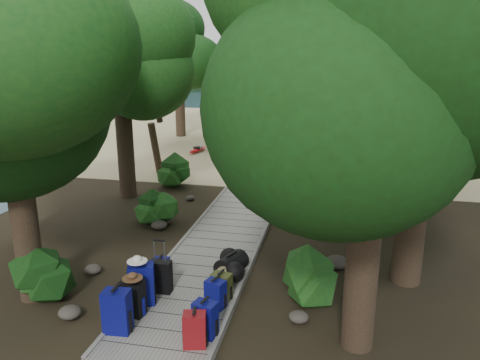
% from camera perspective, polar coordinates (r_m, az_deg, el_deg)
% --- Properties ---
extents(ground, '(120.00, 120.00, 0.00)m').
position_cam_1_polar(ground, '(11.95, -2.26, -7.87)').
color(ground, black).
rests_on(ground, ground).
extents(sand_beach, '(40.00, 22.00, 0.02)m').
position_cam_1_polar(sand_beach, '(27.17, 6.05, 5.50)').
color(sand_beach, tan).
rests_on(sand_beach, ground).
extents(distant_hill, '(32.00, 16.00, 12.00)m').
position_cam_1_polar(distant_hill, '(72.69, -24.51, 10.54)').
color(distant_hill, black).
rests_on(distant_hill, ground).
extents(boardwalk, '(2.00, 12.00, 0.12)m').
position_cam_1_polar(boardwalk, '(12.83, -1.17, -5.88)').
color(boardwalk, gray).
rests_on(boardwalk, ground).
extents(backpack_left_a, '(0.47, 0.34, 0.84)m').
position_cam_1_polar(backpack_left_a, '(8.44, -14.76, -14.98)').
color(backpack_left_a, '#0E0A6D').
rests_on(backpack_left_a, boardwalk).
extents(backpack_left_b, '(0.44, 0.33, 0.75)m').
position_cam_1_polar(backpack_left_b, '(8.87, -12.96, -13.60)').
color(backpack_left_b, black).
rests_on(backpack_left_b, boardwalk).
extents(backpack_left_c, '(0.56, 0.48, 0.88)m').
position_cam_1_polar(backpack_left_c, '(9.17, -11.91, -12.06)').
color(backpack_left_c, '#0E0A6D').
rests_on(backpack_left_c, boardwalk).
extents(backpack_left_d, '(0.34, 0.26, 0.50)m').
position_cam_1_polar(backpack_left_d, '(10.08, -9.60, -10.43)').
color(backpack_left_d, '#0E0A6D').
rests_on(backpack_left_d, boardwalk).
extents(backpack_right_a, '(0.41, 0.33, 0.65)m').
position_cam_1_polar(backpack_right_a, '(7.92, -5.55, -17.51)').
color(backpack_right_a, maroon).
rests_on(backpack_right_a, boardwalk).
extents(backpack_right_b, '(0.43, 0.35, 0.68)m').
position_cam_1_polar(backpack_right_b, '(8.14, -4.27, -16.36)').
color(backpack_right_b, '#0E0A6D').
rests_on(backpack_right_b, boardwalk).
extents(backpack_right_c, '(0.41, 0.35, 0.60)m').
position_cam_1_polar(backpack_right_c, '(8.92, -3.02, -13.55)').
color(backpack_right_c, '#0E0A6D').
rests_on(backpack_right_c, boardwalk).
extents(backpack_right_d, '(0.42, 0.34, 0.57)m').
position_cam_1_polar(backpack_right_d, '(9.20, -2.30, -12.67)').
color(backpack_right_d, '#383D1A').
rests_on(backpack_right_d, boardwalk).
extents(duffel_right_khaki, '(0.50, 0.62, 0.36)m').
position_cam_1_polar(duffel_right_khaki, '(10.03, -1.19, -10.81)').
color(duffel_right_khaki, brown).
rests_on(duffel_right_khaki, boardwalk).
extents(duffel_right_black, '(0.67, 0.82, 0.45)m').
position_cam_1_polar(duffel_right_black, '(10.13, -1.04, -10.25)').
color(duffel_right_black, black).
rests_on(duffel_right_black, boardwalk).
extents(suitcase_on_boardwalk, '(0.42, 0.24, 0.66)m').
position_cam_1_polar(suitcase_on_boardwalk, '(9.54, -9.63, -11.53)').
color(suitcase_on_boardwalk, black).
rests_on(suitcase_on_boardwalk, boardwalk).
extents(lone_suitcase_on_sand, '(0.46, 0.27, 0.71)m').
position_cam_1_polar(lone_suitcase_on_sand, '(19.01, 4.85, 2.25)').
color(lone_suitcase_on_sand, black).
rests_on(lone_suitcase_on_sand, sand_beach).
extents(hat_brown, '(0.36, 0.36, 0.11)m').
position_cam_1_polar(hat_brown, '(8.62, -13.00, -11.28)').
color(hat_brown, '#51351E').
rests_on(hat_brown, backpack_left_b).
extents(hat_white, '(0.38, 0.38, 0.13)m').
position_cam_1_polar(hat_white, '(8.92, -12.45, -9.30)').
color(hat_white, silver).
rests_on(hat_white, backpack_left_c).
extents(kayak, '(1.26, 3.23, 0.32)m').
position_cam_1_polar(kayak, '(22.46, -5.17, 3.82)').
color(kayak, '#B60F11').
rests_on(kayak, sand_beach).
extents(sun_lounger, '(0.73, 1.70, 0.53)m').
position_cam_1_polar(sun_lounger, '(20.12, 11.07, 2.50)').
color(sun_lounger, silver).
rests_on(sun_lounger, sand_beach).
extents(tree_right_a, '(4.55, 4.55, 7.58)m').
position_cam_1_polar(tree_right_a, '(7.13, 15.97, 7.16)').
color(tree_right_a, black).
rests_on(tree_right_a, ground).
extents(tree_right_b, '(4.90, 4.90, 8.76)m').
position_cam_1_polar(tree_right_b, '(9.69, 21.82, 12.27)').
color(tree_right_b, black).
rests_on(tree_right_b, ground).
extents(tree_right_c, '(5.61, 5.61, 9.72)m').
position_cam_1_polar(tree_right_c, '(12.38, 17.00, 15.43)').
color(tree_right_c, black).
rests_on(tree_right_c, ground).
extents(tree_right_d, '(6.54, 6.54, 11.99)m').
position_cam_1_polar(tree_right_d, '(15.12, 23.95, 19.05)').
color(tree_right_d, black).
rests_on(tree_right_d, ground).
extents(tree_right_e, '(4.44, 4.44, 7.99)m').
position_cam_1_polar(tree_right_e, '(17.05, 18.33, 12.30)').
color(tree_right_e, black).
rests_on(tree_right_e, ground).
extents(tree_right_f, '(6.29, 6.29, 11.23)m').
position_cam_1_polar(tree_right_f, '(19.93, 24.79, 16.73)').
color(tree_right_f, black).
rests_on(tree_right_f, ground).
extents(tree_left_a, '(4.25, 4.25, 7.08)m').
position_cam_1_polar(tree_left_a, '(9.38, -26.13, 6.53)').
color(tree_left_a, black).
rests_on(tree_left_a, ground).
extents(tree_left_b, '(4.50, 4.50, 8.10)m').
position_cam_1_polar(tree_left_b, '(12.82, -26.71, 10.82)').
color(tree_left_b, black).
rests_on(tree_left_b, ground).
extents(tree_left_c, '(4.48, 4.48, 7.79)m').
position_cam_1_polar(tree_left_c, '(15.48, -14.34, 11.96)').
color(tree_left_c, black).
rests_on(tree_left_c, ground).
extents(tree_back_a, '(4.60, 4.60, 7.96)m').
position_cam_1_polar(tree_back_a, '(25.63, 3.43, 13.89)').
color(tree_back_a, black).
rests_on(tree_back_a, ground).
extents(tree_back_b, '(5.33, 5.33, 9.52)m').
position_cam_1_polar(tree_back_b, '(26.62, 9.30, 15.46)').
color(tree_back_b, black).
rests_on(tree_back_b, ground).
extents(tree_back_c, '(5.00, 5.00, 9.00)m').
position_cam_1_polar(tree_back_c, '(25.61, 16.78, 14.44)').
color(tree_back_c, black).
rests_on(tree_back_c, ground).
extents(tree_back_d, '(4.67, 4.67, 7.78)m').
position_cam_1_polar(tree_back_d, '(26.44, -7.49, 13.64)').
color(tree_back_d, black).
rests_on(tree_back_d, ground).
extents(palm_right_a, '(4.53, 4.53, 7.72)m').
position_cam_1_polar(palm_right_a, '(16.22, 12.49, 12.09)').
color(palm_right_a, '#114014').
rests_on(palm_right_a, ground).
extents(palm_right_b, '(4.54, 4.54, 8.77)m').
position_cam_1_polar(palm_right_b, '(21.87, 19.78, 13.79)').
color(palm_right_b, '#114014').
rests_on(palm_right_b, ground).
extents(palm_right_c, '(3.98, 3.98, 6.34)m').
position_cam_1_polar(palm_right_c, '(23.75, 12.26, 11.47)').
color(palm_right_c, '#114014').
rests_on(palm_right_c, ground).
extents(palm_left_a, '(3.84, 3.84, 6.10)m').
position_cam_1_polar(palm_left_a, '(18.49, -10.88, 10.07)').
color(palm_left_a, '#114014').
rests_on(palm_left_a, ground).
extents(rock_left_a, '(0.42, 0.38, 0.23)m').
position_cam_1_polar(rock_left_a, '(9.44, -20.03, -14.92)').
color(rock_left_a, '#4C473F').
rests_on(rock_left_a, ground).
extents(rock_left_b, '(0.37, 0.33, 0.20)m').
position_cam_1_polar(rock_left_b, '(10.95, -17.49, -10.34)').
color(rock_left_b, '#4C473F').
rests_on(rock_left_b, ground).
extents(rock_left_c, '(0.45, 0.40, 0.25)m').
position_cam_1_polar(rock_left_c, '(13.06, -9.84, -5.42)').
color(rock_left_c, '#4C473F').
rests_on(rock_left_c, ground).
extents(rock_left_d, '(0.29, 0.26, 0.16)m').
position_cam_1_polar(rock_left_d, '(15.36, -6.09, -2.20)').
color(rock_left_d, '#4C473F').
rests_on(rock_left_d, ground).
extents(rock_right_a, '(0.37, 0.33, 0.20)m').
position_cam_1_polar(rock_right_a, '(8.87, 7.17, -16.23)').
color(rock_right_a, '#4C473F').
rests_on(rock_right_a, ground).
extents(rock_right_b, '(0.53, 0.48, 0.29)m').
position_cam_1_polar(rock_right_b, '(10.91, 11.73, -9.77)').
color(rock_right_b, '#4C473F').
rests_on(rock_right_b, ground).
extents(rock_right_c, '(0.35, 0.32, 0.19)m').
position_cam_1_polar(rock_right_c, '(13.04, 6.72, -5.44)').
color(rock_right_c, '#4C473F').
rests_on(rock_right_c, ground).
extents(shrub_left_a, '(1.22, 1.22, 1.10)m').
position_cam_1_polar(shrub_left_a, '(9.89, -22.86, -10.91)').
color(shrub_left_a, '#164A1A').
rests_on(shrub_left_a, ground).
extents(shrub_left_b, '(0.99, 0.99, 0.89)m').
position_cam_1_polar(shrub_left_b, '(13.32, -10.11, -3.51)').
color(shrub_left_b, '#164A1A').
rests_on(shrub_left_b, ground).
extents(shrub_left_c, '(1.16, 1.16, 1.05)m').
position_cam_1_polar(shrub_left_c, '(16.79, -8.03, 0.87)').
color(shrub_left_c, '#164A1A').
rests_on(shrub_left_c, ground).
extents(shrub_right_a, '(1.08, 1.08, 0.98)m').
position_cam_1_polar(shrub_right_a, '(9.51, 8.73, -11.29)').
color(shrub_right_a, '#164A1A').
rests_on(shrub_right_a, ground).
extents(shrub_right_b, '(1.34, 1.34, 1.21)m').
position_cam_1_polar(shrub_right_b, '(13.46, 11.57, -2.69)').
color(shrub_right_b, '#164A1A').
rests_on(shrub_right_b, ground).
extents(shrub_right_c, '(0.87, 0.87, 0.78)m').
position_cam_1_polar(shrub_right_c, '(17.13, 9.21, 0.65)').
color(shrub_right_c, '#164A1A').
rests_on(shrub_right_c, ground).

